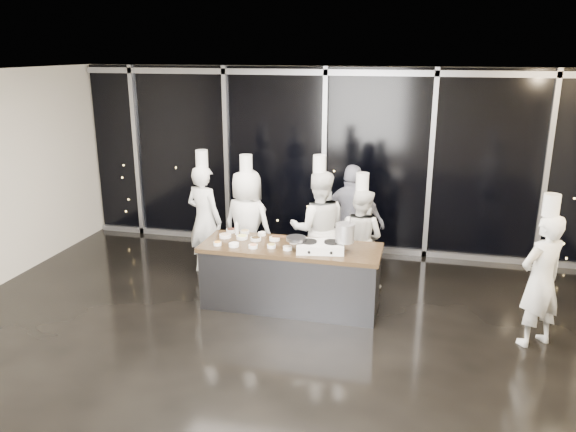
{
  "coord_description": "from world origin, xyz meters",
  "views": [
    {
      "loc": [
        1.68,
        -6.11,
        3.48
      ],
      "look_at": [
        -0.11,
        1.2,
        1.23
      ],
      "focal_mm": 35.0,
      "sensor_mm": 36.0,
      "label": 1
    }
  ],
  "objects_px": {
    "stove": "(320,246)",
    "stock_pot": "(345,233)",
    "chef_far_left": "(204,219)",
    "guest": "(352,221)",
    "demo_counter": "(291,276)",
    "chef_center": "(318,228)",
    "frying_pan": "(295,239)",
    "chef_side": "(541,279)",
    "chef_left": "(247,224)",
    "chef_right": "(360,237)"
  },
  "relations": [
    {
      "from": "guest",
      "to": "stock_pot",
      "type": "bearing_deg",
      "value": 107.44
    },
    {
      "from": "chef_far_left",
      "to": "demo_counter",
      "type": "bearing_deg",
      "value": 170.28
    },
    {
      "from": "stove",
      "to": "chef_far_left",
      "type": "height_order",
      "value": "chef_far_left"
    },
    {
      "from": "guest",
      "to": "chef_side",
      "type": "bearing_deg",
      "value": 160.46
    },
    {
      "from": "chef_center",
      "to": "guest",
      "type": "height_order",
      "value": "chef_center"
    },
    {
      "from": "chef_side",
      "to": "frying_pan",
      "type": "bearing_deg",
      "value": -38.79
    },
    {
      "from": "stove",
      "to": "chef_center",
      "type": "relative_size",
      "value": 0.33
    },
    {
      "from": "demo_counter",
      "to": "chef_far_left",
      "type": "xyz_separation_m",
      "value": [
        -1.62,
        0.9,
        0.45
      ]
    },
    {
      "from": "chef_right",
      "to": "chef_far_left",
      "type": "bearing_deg",
      "value": 22.57
    },
    {
      "from": "chef_center",
      "to": "chef_right",
      "type": "bearing_deg",
      "value": 175.99
    },
    {
      "from": "chef_left",
      "to": "chef_side",
      "type": "xyz_separation_m",
      "value": [
        4.03,
        -1.16,
        -0.02
      ]
    },
    {
      "from": "demo_counter",
      "to": "chef_center",
      "type": "relative_size",
      "value": 1.22
    },
    {
      "from": "stove",
      "to": "chef_side",
      "type": "distance_m",
      "value": 2.72
    },
    {
      "from": "chef_right",
      "to": "chef_side",
      "type": "bearing_deg",
      "value": 173.44
    },
    {
      "from": "chef_far_left",
      "to": "stove",
      "type": "bearing_deg",
      "value": 173.1
    },
    {
      "from": "demo_counter",
      "to": "chef_side",
      "type": "xyz_separation_m",
      "value": [
        3.14,
        -0.3,
        0.4
      ]
    },
    {
      "from": "stove",
      "to": "chef_center",
      "type": "distance_m",
      "value": 0.98
    },
    {
      "from": "chef_left",
      "to": "chef_right",
      "type": "bearing_deg",
      "value": -162.39
    },
    {
      "from": "chef_left",
      "to": "guest",
      "type": "relative_size",
      "value": 1.1
    },
    {
      "from": "chef_center",
      "to": "guest",
      "type": "xyz_separation_m",
      "value": [
        0.44,
        0.49,
        -0.0
      ]
    },
    {
      "from": "chef_side",
      "to": "demo_counter",
      "type": "bearing_deg",
      "value": -41.55
    },
    {
      "from": "demo_counter",
      "to": "stock_pot",
      "type": "bearing_deg",
      "value": -4.88
    },
    {
      "from": "chef_side",
      "to": "chef_far_left",
      "type": "bearing_deg",
      "value": -50.27
    },
    {
      "from": "chef_far_left",
      "to": "chef_right",
      "type": "relative_size",
      "value": 1.13
    },
    {
      "from": "frying_pan",
      "to": "demo_counter",
      "type": "bearing_deg",
      "value": 112.79
    },
    {
      "from": "stock_pot",
      "to": "chef_far_left",
      "type": "relative_size",
      "value": 0.12
    },
    {
      "from": "chef_left",
      "to": "chef_center",
      "type": "height_order",
      "value": "chef_center"
    },
    {
      "from": "stock_pot",
      "to": "chef_far_left",
      "type": "height_order",
      "value": "chef_far_left"
    },
    {
      "from": "stock_pot",
      "to": "chef_left",
      "type": "xyz_separation_m",
      "value": [
        -1.64,
        0.92,
        -0.29
      ]
    },
    {
      "from": "stock_pot",
      "to": "guest",
      "type": "distance_m",
      "value": 1.43
    },
    {
      "from": "chef_right",
      "to": "chef_side",
      "type": "height_order",
      "value": "chef_side"
    },
    {
      "from": "stock_pot",
      "to": "chef_side",
      "type": "xyz_separation_m",
      "value": [
        2.39,
        -0.24,
        -0.31
      ]
    },
    {
      "from": "stock_pot",
      "to": "chef_right",
      "type": "distance_m",
      "value": 1.08
    },
    {
      "from": "stove",
      "to": "guest",
      "type": "relative_size",
      "value": 0.38
    },
    {
      "from": "chef_left",
      "to": "chef_side",
      "type": "distance_m",
      "value": 4.2
    },
    {
      "from": "chef_center",
      "to": "chef_right",
      "type": "xyz_separation_m",
      "value": [
        0.62,
        0.09,
        -0.12
      ]
    },
    {
      "from": "frying_pan",
      "to": "chef_center",
      "type": "distance_m",
      "value": 1.02
    },
    {
      "from": "stock_pot",
      "to": "guest",
      "type": "bearing_deg",
      "value": 93.51
    },
    {
      "from": "stock_pot",
      "to": "chef_center",
      "type": "distance_m",
      "value": 1.08
    },
    {
      "from": "demo_counter",
      "to": "chef_left",
      "type": "distance_m",
      "value": 1.31
    },
    {
      "from": "chef_left",
      "to": "chef_side",
      "type": "bearing_deg",
      "value": 178.91
    },
    {
      "from": "stove",
      "to": "stock_pot",
      "type": "height_order",
      "value": "stock_pot"
    },
    {
      "from": "chef_right",
      "to": "demo_counter",
      "type": "bearing_deg",
      "value": 69.91
    },
    {
      "from": "chef_far_left",
      "to": "chef_side",
      "type": "height_order",
      "value": "chef_far_left"
    },
    {
      "from": "chef_far_left",
      "to": "chef_left",
      "type": "relative_size",
      "value": 1.02
    },
    {
      "from": "stove",
      "to": "chef_center",
      "type": "bearing_deg",
      "value": 92.73
    },
    {
      "from": "stove",
      "to": "frying_pan",
      "type": "relative_size",
      "value": 1.4
    },
    {
      "from": "frying_pan",
      "to": "guest",
      "type": "distance_m",
      "value": 1.6
    },
    {
      "from": "frying_pan",
      "to": "chef_left",
      "type": "xyz_separation_m",
      "value": [
        -0.99,
        1.01,
        -0.19
      ]
    },
    {
      "from": "chef_far_left",
      "to": "stock_pot",
      "type": "bearing_deg",
      "value": 177.17
    }
  ]
}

